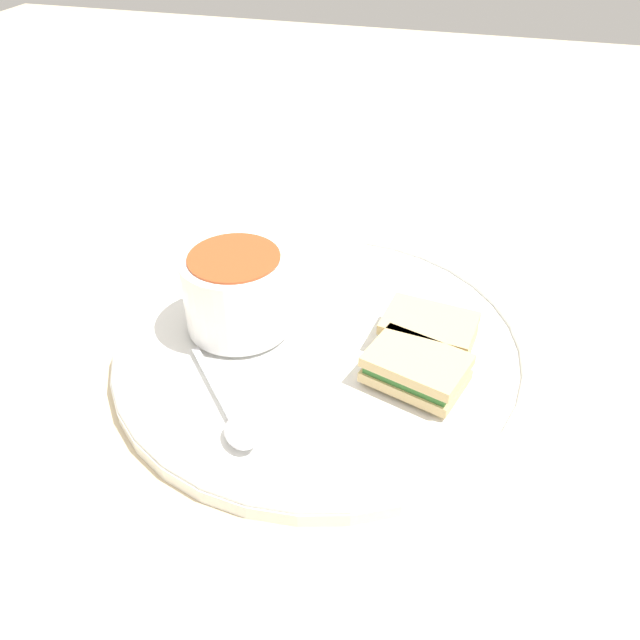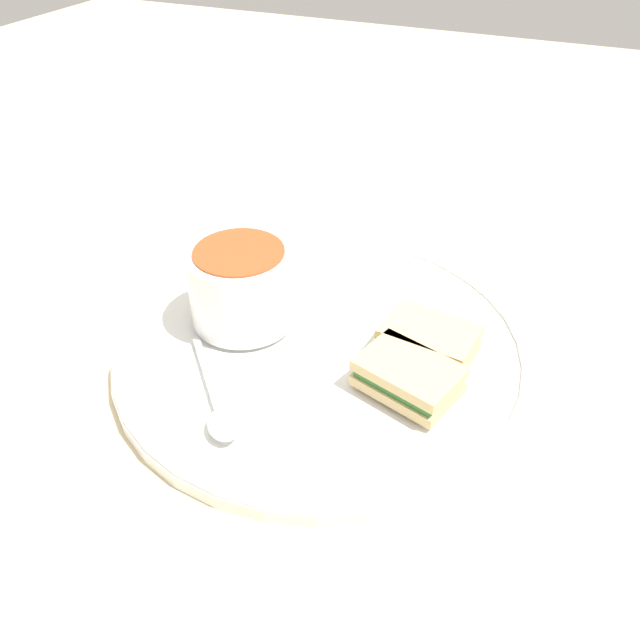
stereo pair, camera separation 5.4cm
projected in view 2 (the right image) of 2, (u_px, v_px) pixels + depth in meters
The scene contains 6 objects.
ground_plane at pixel (320, 352), 0.56m from camera, with size 2.40×2.40×0.00m, color beige.
plate at pixel (320, 345), 0.56m from camera, with size 0.36×0.36×0.02m.
soup_bowl at pixel (242, 285), 0.55m from camera, with size 0.09×0.09×0.07m.
spoon at pixel (220, 415), 0.47m from camera, with size 0.10×0.10×0.01m.
sandwich_half_near at pixel (408, 376), 0.49m from camera, with size 0.07×0.09×0.03m.
sandwich_half_far at pixel (429, 339), 0.53m from camera, with size 0.06×0.08×0.03m.
Camera 2 is at (0.39, 0.17, 0.37)m, focal length 35.00 mm.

